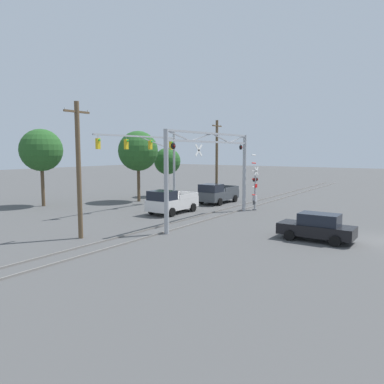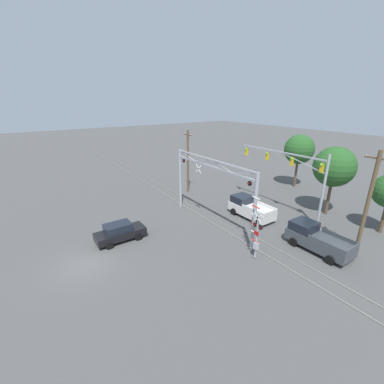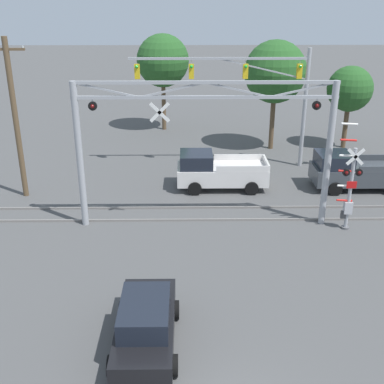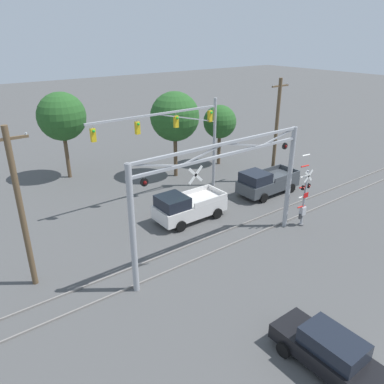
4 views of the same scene
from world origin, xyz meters
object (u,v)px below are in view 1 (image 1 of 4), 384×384
object	(u,v)px
utility_pole_left	(79,169)
utility_pole_right	(217,159)
background_tree_beyond_span	(138,151)
background_tree_far_right_verge	(167,161)
traffic_signal_span	(156,154)
background_tree_far_left_verge	(41,150)
sedan_waiting	(317,227)
crossing_gantry	(212,165)
crossing_signal_mast	(255,189)
pickup_truck_following	(217,194)
pickup_truck_lead	(171,202)

from	to	relation	value
utility_pole_left	utility_pole_right	bearing A→B (deg)	6.64
background_tree_beyond_span	background_tree_far_right_verge	size ratio (longest dim) A/B	1.30
traffic_signal_span	background_tree_far_left_verge	size ratio (longest dim) A/B	1.44
background_tree_beyond_span	background_tree_far_left_verge	xyz separation A→B (m)	(-7.64, 5.30, 0.08)
background_tree_far_left_verge	background_tree_far_right_verge	distance (m)	13.82
traffic_signal_span	sedan_waiting	distance (m)	18.03
crossing_gantry	background_tree_far_left_verge	distance (m)	17.44
sedan_waiting	background_tree_beyond_span	world-z (taller)	background_tree_beyond_span
crossing_signal_mast	sedan_waiting	distance (m)	11.57
crossing_signal_mast	background_tree_far_left_verge	size ratio (longest dim) A/B	0.68
background_tree_far_right_verge	crossing_signal_mast	bearing A→B (deg)	-106.68
background_tree_far_left_verge	background_tree_far_right_verge	size ratio (longest dim) A/B	1.30
sedan_waiting	background_tree_far_right_verge	xyz separation A→B (m)	(12.27, 20.55, 3.24)
pickup_truck_following	background_tree_far_left_verge	bearing A→B (deg)	130.51
pickup_truck_lead	pickup_truck_following	xyz separation A→B (m)	(7.51, -0.14, 0.00)
crossing_signal_mast	utility_pole_left	world-z (taller)	utility_pole_left
crossing_gantry	pickup_truck_following	world-z (taller)	crossing_gantry
crossing_gantry	pickup_truck_lead	xyz separation A→B (m)	(0.91, 4.53, -3.25)
pickup_truck_following	sedan_waiting	world-z (taller)	pickup_truck_following
background_tree_far_left_verge	utility_pole_left	bearing A→B (deg)	-116.51
pickup_truck_lead	background_tree_far_left_verge	size ratio (longest dim) A/B	0.67
traffic_signal_span	sedan_waiting	world-z (taller)	traffic_signal_span
crossing_signal_mast	pickup_truck_lead	size ratio (longest dim) A/B	1.01
crossing_gantry	utility_pole_left	xyz separation A→B (m)	(-9.36, 3.56, -0.02)
crossing_gantry	pickup_truck_following	bearing A→B (deg)	27.58
crossing_signal_mast	traffic_signal_span	xyz separation A→B (m)	(-2.94, 8.82, 3.10)
sedan_waiting	utility_pole_left	xyz separation A→B (m)	(-7.32, 11.99, 3.39)
traffic_signal_span	pickup_truck_lead	bearing A→B (deg)	-124.98
crossing_signal_mast	background_tree_beyond_span	distance (m)	13.04
utility_pole_right	background_tree_beyond_span	bearing A→B (deg)	133.87
traffic_signal_span	pickup_truck_following	world-z (taller)	traffic_signal_span
crossing_signal_mast	background_tree_far_left_verge	distance (m)	20.25
pickup_truck_lead	utility_pole_left	xyz separation A→B (m)	(-10.26, -0.98, 3.23)
background_tree_far_left_verge	pickup_truck_lead	bearing A→B (deg)	-74.80
traffic_signal_span	pickup_truck_following	bearing A→B (deg)	-37.72
crossing_gantry	background_tree_far_left_verge	world-z (taller)	background_tree_far_left_verge
utility_pole_right	background_tree_far_right_verge	world-z (taller)	utility_pole_right
crossing_gantry	utility_pole_right	xyz separation A→B (m)	(10.88, 5.91, 0.16)
crossing_gantry	crossing_signal_mast	size ratio (longest dim) A/B	2.28
sedan_waiting	traffic_signal_span	bearing A→B (deg)	71.68
background_tree_far_right_verge	sedan_waiting	bearing A→B (deg)	-120.83
crossing_signal_mast	pickup_truck_following	distance (m)	5.47
sedan_waiting	utility_pole_left	size ratio (longest dim) A/B	0.53
traffic_signal_span	utility_pole_left	xyz separation A→B (m)	(-12.84, -4.66, -0.79)
crossing_signal_mast	pickup_truck_following	size ratio (longest dim) A/B	0.98
pickup_truck_following	pickup_truck_lead	bearing A→B (deg)	178.96
pickup_truck_lead	background_tree_far_left_verge	xyz separation A→B (m)	(-3.45, 12.69, 4.33)
utility_pole_left	background_tree_far_left_verge	bearing A→B (deg)	63.49
crossing_gantry	pickup_truck_lead	world-z (taller)	crossing_gantry
crossing_signal_mast	utility_pole_right	bearing A→B (deg)	55.68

